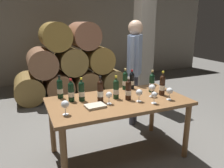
{
  "coord_description": "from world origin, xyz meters",
  "views": [
    {
      "loc": [
        -1.08,
        -2.32,
        1.69
      ],
      "look_at": [
        0.0,
        0.2,
        0.91
      ],
      "focal_mm": 35.26,
      "sensor_mm": 36.0,
      "label": 1
    }
  ],
  "objects_px": {
    "wine_bottle_5": "(116,89)",
    "dining_table": "(118,107)",
    "wine_bottle_0": "(132,80)",
    "wine_glass_1": "(154,95)",
    "wine_bottle_6": "(162,85)",
    "wine_glass_0": "(170,91)",
    "wine_glass_4": "(163,82)",
    "wine_bottle_1": "(128,90)",
    "wine_bottle_8": "(100,91)",
    "tasting_notebook": "(95,106)",
    "wine_glass_2": "(152,88)",
    "wine_bottle_3": "(82,91)",
    "wine_glass_6": "(65,105)",
    "sommelier_presenting": "(135,63)",
    "wine_bottle_7": "(152,83)",
    "wine_bottle_2": "(60,88)",
    "wine_bottle_4": "(125,81)",
    "wine_bottle_9": "(71,92)",
    "wine_glass_5": "(139,93)"
  },
  "relations": [
    {
      "from": "wine_bottle_5",
      "to": "dining_table",
      "type": "bearing_deg",
      "value": -81.57
    },
    {
      "from": "dining_table",
      "to": "wine_bottle_5",
      "type": "distance_m",
      "value": 0.22
    },
    {
      "from": "wine_bottle_0",
      "to": "wine_glass_1",
      "type": "relative_size",
      "value": 1.93
    },
    {
      "from": "wine_bottle_5",
      "to": "wine_bottle_6",
      "type": "bearing_deg",
      "value": -9.86
    },
    {
      "from": "wine_glass_0",
      "to": "wine_glass_4",
      "type": "distance_m",
      "value": 0.42
    },
    {
      "from": "wine_bottle_1",
      "to": "wine_glass_4",
      "type": "height_order",
      "value": "wine_bottle_1"
    },
    {
      "from": "wine_glass_1",
      "to": "wine_glass_0",
      "type": "bearing_deg",
      "value": 8.57
    },
    {
      "from": "wine_bottle_8",
      "to": "tasting_notebook",
      "type": "distance_m",
      "value": 0.22
    },
    {
      "from": "wine_bottle_5",
      "to": "wine_glass_4",
      "type": "relative_size",
      "value": 1.89
    },
    {
      "from": "wine_bottle_8",
      "to": "wine_glass_2",
      "type": "height_order",
      "value": "wine_bottle_8"
    },
    {
      "from": "wine_bottle_3",
      "to": "wine_bottle_5",
      "type": "bearing_deg",
      "value": -11.19
    },
    {
      "from": "wine_bottle_3",
      "to": "wine_glass_6",
      "type": "relative_size",
      "value": 1.85
    },
    {
      "from": "wine_glass_1",
      "to": "sommelier_presenting",
      "type": "height_order",
      "value": "sommelier_presenting"
    },
    {
      "from": "dining_table",
      "to": "wine_glass_0",
      "type": "distance_m",
      "value": 0.66
    },
    {
      "from": "wine_glass_0",
      "to": "wine_bottle_7",
      "type": "bearing_deg",
      "value": 94.0
    },
    {
      "from": "wine_bottle_2",
      "to": "wine_glass_6",
      "type": "relative_size",
      "value": 1.86
    },
    {
      "from": "wine_bottle_6",
      "to": "sommelier_presenting",
      "type": "distance_m",
      "value": 0.82
    },
    {
      "from": "dining_table",
      "to": "wine_glass_6",
      "type": "bearing_deg",
      "value": -163.99
    },
    {
      "from": "wine_bottle_5",
      "to": "wine_bottle_8",
      "type": "bearing_deg",
      "value": -171.93
    },
    {
      "from": "wine_bottle_4",
      "to": "wine_bottle_9",
      "type": "relative_size",
      "value": 1.09
    },
    {
      "from": "wine_bottle_1",
      "to": "wine_bottle_4",
      "type": "bearing_deg",
      "value": 68.87
    },
    {
      "from": "dining_table",
      "to": "wine_glass_2",
      "type": "distance_m",
      "value": 0.49
    },
    {
      "from": "wine_bottle_2",
      "to": "wine_glass_0",
      "type": "height_order",
      "value": "wine_bottle_2"
    },
    {
      "from": "wine_glass_0",
      "to": "tasting_notebook",
      "type": "height_order",
      "value": "wine_glass_0"
    },
    {
      "from": "wine_bottle_6",
      "to": "wine_glass_1",
      "type": "relative_size",
      "value": 2.23
    },
    {
      "from": "wine_glass_2",
      "to": "wine_glass_5",
      "type": "relative_size",
      "value": 1.05
    },
    {
      "from": "wine_bottle_4",
      "to": "wine_glass_0",
      "type": "relative_size",
      "value": 1.98
    },
    {
      "from": "wine_bottle_6",
      "to": "wine_glass_4",
      "type": "relative_size",
      "value": 2.07
    },
    {
      "from": "wine_glass_6",
      "to": "wine_bottle_9",
      "type": "bearing_deg",
      "value": 68.4
    },
    {
      "from": "wine_bottle_0",
      "to": "wine_glass_6",
      "type": "height_order",
      "value": "wine_bottle_0"
    },
    {
      "from": "wine_glass_1",
      "to": "wine_bottle_3",
      "type": "bearing_deg",
      "value": 151.03
    },
    {
      "from": "wine_glass_6",
      "to": "wine_bottle_8",
      "type": "bearing_deg",
      "value": 25.52
    },
    {
      "from": "wine_bottle_5",
      "to": "wine_bottle_6",
      "type": "relative_size",
      "value": 0.91
    },
    {
      "from": "dining_table",
      "to": "wine_glass_0",
      "type": "bearing_deg",
      "value": -23.0
    },
    {
      "from": "wine_bottle_3",
      "to": "wine_glass_2",
      "type": "xyz_separation_m",
      "value": [
        0.87,
        -0.19,
        -0.01
      ]
    },
    {
      "from": "wine_glass_0",
      "to": "tasting_notebook",
      "type": "relative_size",
      "value": 0.7
    },
    {
      "from": "wine_bottle_1",
      "to": "sommelier_presenting",
      "type": "relative_size",
      "value": 0.17
    },
    {
      "from": "wine_bottle_6",
      "to": "wine_glass_2",
      "type": "relative_size",
      "value": 1.99
    },
    {
      "from": "wine_glass_2",
      "to": "wine_bottle_2",
      "type": "bearing_deg",
      "value": 159.53
    },
    {
      "from": "wine_bottle_5",
      "to": "wine_glass_4",
      "type": "xyz_separation_m",
      "value": [
        0.76,
        0.09,
        -0.02
      ]
    },
    {
      "from": "wine_bottle_0",
      "to": "wine_bottle_7",
      "type": "height_order",
      "value": "wine_bottle_7"
    },
    {
      "from": "wine_bottle_1",
      "to": "wine_glass_1",
      "type": "xyz_separation_m",
      "value": [
        0.22,
        -0.24,
        -0.02
      ]
    },
    {
      "from": "wine_glass_6",
      "to": "wine_bottle_3",
      "type": "bearing_deg",
      "value": 51.43
    },
    {
      "from": "dining_table",
      "to": "tasting_notebook",
      "type": "height_order",
      "value": "tasting_notebook"
    },
    {
      "from": "wine_bottle_1",
      "to": "wine_bottle_9",
      "type": "bearing_deg",
      "value": 161.4
    },
    {
      "from": "wine_bottle_0",
      "to": "wine_glass_2",
      "type": "relative_size",
      "value": 1.72
    },
    {
      "from": "wine_bottle_1",
      "to": "wine_bottle_6",
      "type": "xyz_separation_m",
      "value": [
        0.49,
        -0.01,
        0.01
      ]
    },
    {
      "from": "wine_bottle_1",
      "to": "wine_bottle_6",
      "type": "relative_size",
      "value": 0.9
    },
    {
      "from": "wine_glass_4",
      "to": "sommelier_presenting",
      "type": "xyz_separation_m",
      "value": [
        -0.12,
        0.61,
        0.17
      ]
    },
    {
      "from": "wine_bottle_5",
      "to": "wine_glass_2",
      "type": "bearing_deg",
      "value": -13.88
    }
  ]
}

